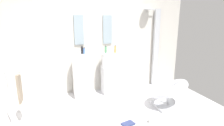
{
  "coord_description": "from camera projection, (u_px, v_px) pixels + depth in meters",
  "views": [
    {
      "loc": [
        -0.85,
        -2.72,
        1.77
      ],
      "look_at": [
        0.15,
        0.55,
        0.95
      ],
      "focal_mm": 28.82,
      "sensor_mm": 36.0,
      "label": 1
    }
  ],
  "objects": [
    {
      "name": "coffee_mug",
      "position": [
        151.0,
        120.0,
        3.15
      ],
      "size": [
        0.09,
        0.09,
        0.09
      ],
      "primitive_type": "cylinder",
      "color": "white",
      "rests_on": "area_rug"
    },
    {
      "name": "shower_column",
      "position": [
        155.0,
        46.0,
        4.82
      ],
      "size": [
        0.49,
        0.24,
        2.05
      ],
      "color": "#B7BABF",
      "rests_on": "ground_plane"
    },
    {
      "name": "ground_plane",
      "position": [
        113.0,
        124.0,
        3.19
      ],
      "size": [
        4.8,
        3.6,
        0.04
      ],
      "primitive_type": "cube",
      "color": "silver"
    },
    {
      "name": "pedestal_sink_right",
      "position": [
        111.0,
        73.0,
        4.38
      ],
      "size": [
        0.43,
        0.43,
        1.1
      ],
      "color": "white",
      "rests_on": "ground_plane"
    },
    {
      "name": "soap_bottle_amber",
      "position": [
        115.0,
        50.0,
        4.22
      ],
      "size": [
        0.04,
        0.04,
        0.19
      ],
      "color": "#C68C38",
      "rests_on": "pedestal_sink_right"
    },
    {
      "name": "vanity_mirror_right",
      "position": [
        107.0,
        30.0,
        4.39
      ],
      "size": [
        0.22,
        0.03,
        0.68
      ],
      "primitive_type": "cube",
      "color": "#8C9EA8"
    },
    {
      "name": "soap_bottle_blue",
      "position": [
        84.0,
        51.0,
        4.18
      ],
      "size": [
        0.04,
        0.04,
        0.15
      ],
      "color": "#4C72B7",
      "rests_on": "pedestal_sink_left"
    },
    {
      "name": "pedestal_sink_left",
      "position": [
        82.0,
        75.0,
        4.18
      ],
      "size": [
        0.43,
        0.43,
        1.1
      ],
      "color": "white",
      "rests_on": "ground_plane"
    },
    {
      "name": "magazine_navy",
      "position": [
        128.0,
        124.0,
        3.1
      ],
      "size": [
        0.25,
        0.2,
        0.03
      ],
      "primitive_type": "cube",
      "rotation": [
        0.0,
        0.0,
        0.28
      ],
      "color": "navy",
      "rests_on": "area_rug"
    },
    {
      "name": "lounge_chair",
      "position": [
        169.0,
        91.0,
        3.68
      ],
      "size": [
        1.1,
        1.1,
        0.65
      ],
      "color": "#B7BABF",
      "rests_on": "ground_plane"
    },
    {
      "name": "rear_partition",
      "position": [
        93.0,
        40.0,
        4.41
      ],
      "size": [
        4.8,
        0.1,
        2.6
      ],
      "primitive_type": "cube",
      "color": "beige",
      "rests_on": "ground_plane"
    },
    {
      "name": "vanity_mirror_left",
      "position": [
        79.0,
        30.0,
        4.19
      ],
      "size": [
        0.22,
        0.03,
        0.68
      ],
      "primitive_type": "cube",
      "color": "#8C9EA8"
    },
    {
      "name": "soap_bottle_green",
      "position": [
        106.0,
        50.0,
        4.23
      ],
      "size": [
        0.05,
        0.05,
        0.18
      ],
      "color": "#59996B",
      "rests_on": "pedestal_sink_right"
    },
    {
      "name": "area_rug",
      "position": [
        144.0,
        126.0,
        3.08
      ],
      "size": [
        1.04,
        0.6,
        0.01
      ],
      "primitive_type": "cube",
      "color": "#B2B2B7",
      "rests_on": "ground_plane"
    },
    {
      "name": "soap_bottle_black",
      "position": [
        82.0,
        50.0,
        4.18
      ],
      "size": [
        0.05,
        0.05,
        0.18
      ],
      "color": "black",
      "rests_on": "pedestal_sink_left"
    },
    {
      "name": "towel_rack",
      "position": [
        18.0,
        90.0,
        3.02
      ],
      "size": [
        0.37,
        0.22,
        0.95
      ],
      "color": "#B7BABF",
      "rests_on": "ground_plane"
    }
  ]
}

